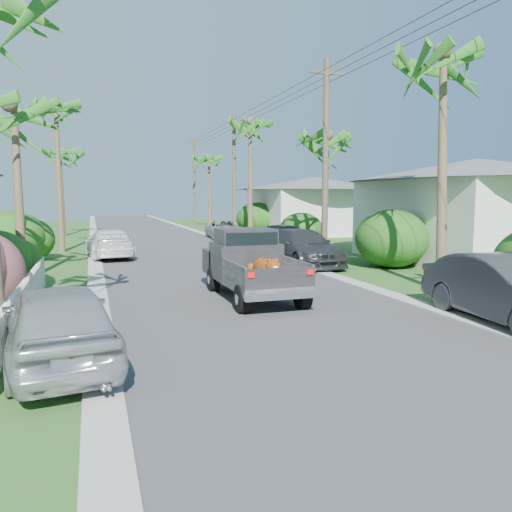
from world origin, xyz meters
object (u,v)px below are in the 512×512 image
object	(u,v)px
palm_l_c	(55,105)
parked_car_rn	(510,291)
parked_car_rd	(224,230)
palm_r_b	(326,136)
utility_pole_b	(325,161)
parked_car_ln	(59,324)
palm_l_b	(13,106)
utility_pole_d	(194,181)
palm_l_d	(60,152)
palm_r_c	(250,122)
palm_r_a	(447,54)
parked_car_lf	(109,244)
house_right_far	(315,208)
pickup_truck	(248,263)
parked_car_rf	(286,240)
utility_pole_c	(234,175)
house_right_near	(474,214)
palm_r_d	(209,158)
parked_car_rm	(303,248)

from	to	relation	value
palm_l_c	parked_car_rn	bearing A→B (deg)	-61.48
parked_car_rd	palm_r_b	xyz separation A→B (m)	(1.88, -12.52, 5.27)
utility_pole_b	parked_car_ln	bearing A→B (deg)	-133.82
palm_l_b	palm_l_c	bearing A→B (deg)	85.43
utility_pole_d	palm_l_d	bearing A→B (deg)	-143.36
palm_l_d	palm_r_c	xyz separation A→B (m)	(12.70, -8.00, 1.67)
parked_car_rd	utility_pole_b	world-z (taller)	utility_pole_b
utility_pole_b	utility_pole_d	xyz separation A→B (m)	(0.00, 30.00, 0.00)
palm_r_c	utility_pole_d	distance (m)	17.37
palm_l_c	palm_r_a	world-z (taller)	palm_l_c
parked_car_lf	house_right_far	world-z (taller)	house_right_far
pickup_truck	parked_car_ln	size ratio (longest dim) A/B	1.15
parked_car_rf	utility_pole_b	size ratio (longest dim) A/B	0.56
utility_pole_c	house_right_far	bearing A→B (deg)	15.12
parked_car_rd	utility_pole_d	bearing A→B (deg)	91.28
house_right_far	utility_pole_b	xyz separation A→B (m)	(-7.40, -17.00, 2.48)
palm_l_d	utility_pole_c	size ratio (longest dim) A/B	0.86
parked_car_rn	palm_l_d	xyz separation A→B (m)	(-11.50, 32.24, 5.63)
house_right_far	utility_pole_c	size ratio (longest dim) A/B	1.00
parked_car_rn	palm_r_a	bearing A→B (deg)	78.32
parked_car_lf	utility_pole_b	xyz separation A→B (m)	(9.20, -5.26, 3.89)
palm_l_c	house_right_far	bearing A→B (deg)	22.83
palm_l_d	house_right_near	bearing A→B (deg)	-48.45
utility_pole_b	utility_pole_c	distance (m)	15.00
parked_car_ln	palm_r_b	distance (m)	18.21
parked_car_rn	house_right_near	distance (m)	13.07
parked_car_ln	palm_r_c	world-z (taller)	palm_r_c
house_right_far	house_right_near	bearing A→B (deg)	-90.00
palm_l_b	palm_r_c	distance (m)	19.21
parked_car_rf	parked_car_ln	xyz separation A→B (m)	(-9.88, -13.90, -0.09)
parked_car_ln	utility_pole_b	distance (m)	15.78
parked_car_rn	palm_l_d	distance (m)	34.69
house_right_near	utility_pole_d	bearing A→B (deg)	103.43
palm_r_c	utility_pole_d	xyz separation A→B (m)	(-0.60, 17.00, -3.51)
palm_l_b	house_right_near	bearing A→B (deg)	0.00
parked_car_ln	utility_pole_b	size ratio (longest dim) A/B	0.50
palm_l_b	palm_r_d	distance (m)	31.00
parked_car_rm	parked_car_lf	xyz separation A→B (m)	(-8.06, 5.47, -0.07)
utility_pole_c	utility_pole_d	xyz separation A→B (m)	(0.00, 15.00, 0.00)
house_right_near	parked_car_ln	bearing A→B (deg)	-150.84
palm_r_a	utility_pole_d	bearing A→B (deg)	91.08
parked_car_rd	palm_r_d	xyz separation A→B (m)	(1.78, 12.48, 6.06)
parked_car_rf	parked_car_rd	xyz separation A→B (m)	(-0.16, 11.67, -0.17)
parked_car_rf	house_right_near	bearing A→B (deg)	-24.59
palm_r_c	utility_pole_b	distance (m)	13.48
parked_car_lf	house_right_far	distance (m)	20.38
house_right_far	utility_pole_b	bearing A→B (deg)	-113.52
palm_l_c	palm_r_c	world-z (taller)	palm_r_c
parked_car_rf	parked_car_rm	bearing A→B (deg)	-97.13
palm_r_a	palm_r_c	bearing A→B (deg)	90.29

